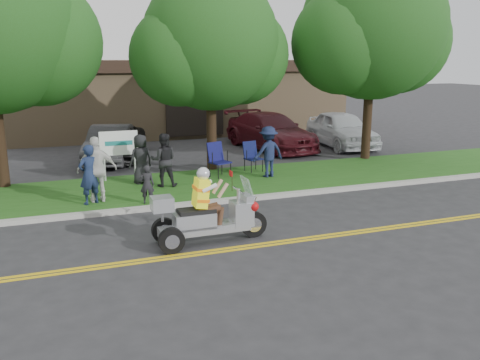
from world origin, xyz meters
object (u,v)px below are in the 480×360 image
object	(u,v)px
lawn_chair_b	(218,157)
lawn_chair_a	(252,154)
spectator_adult_left	(89,175)
parked_car_far_right	(341,129)
spectator_adult_mid	(164,160)
parked_car_left	(110,144)
trike_scooter	(206,217)
parked_car_mid	(116,142)
spectator_adult_right	(97,169)
parked_car_right	(270,131)

from	to	relation	value
lawn_chair_b	lawn_chair_a	bearing A→B (deg)	-3.47
spectator_adult_left	parked_car_far_right	size ratio (longest dim) A/B	0.34
spectator_adult_mid	parked_car_left	world-z (taller)	spectator_adult_mid
trike_scooter	parked_car_mid	distance (m)	10.83
lawn_chair_b	spectator_adult_left	bearing A→B (deg)	-174.47
spectator_adult_mid	parked_car_left	size ratio (longest dim) A/B	0.38
spectator_adult_right	parked_car_mid	world-z (taller)	spectator_adult_right
lawn_chair_b	parked_car_far_right	distance (m)	8.65
parked_car_right	trike_scooter	bearing A→B (deg)	-128.86
parked_car_mid	parked_car_far_right	bearing A→B (deg)	7.71
lawn_chair_b	parked_car_right	bearing A→B (deg)	30.62
spectator_adult_mid	parked_car_left	bearing A→B (deg)	-64.52
parked_car_left	parked_car_far_right	bearing A→B (deg)	15.16
parked_car_far_right	spectator_adult_left	bearing A→B (deg)	-145.89
spectator_adult_left	parked_car_right	bearing A→B (deg)	-167.69
trike_scooter	parked_car_mid	bearing A→B (deg)	93.23
parked_car_mid	parked_car_right	distance (m)	7.00
lawn_chair_b	parked_car_mid	xyz separation A→B (m)	(-2.83, 4.91, -0.07)
trike_scooter	lawn_chair_a	size ratio (longest dim) A/B	2.51
trike_scooter	parked_car_far_right	size ratio (longest dim) A/B	0.54
lawn_chair_b	spectator_adult_left	xyz separation A→B (m)	(-4.40, -2.05, 0.18)
parked_car_far_right	parked_car_mid	bearing A→B (deg)	-177.36
parked_car_mid	spectator_adult_mid	bearing A→B (deg)	-70.80
trike_scooter	parked_car_far_right	world-z (taller)	trike_scooter
trike_scooter	parked_car_far_right	distance (m)	14.06
lawn_chair_a	spectator_adult_right	bearing A→B (deg)	-169.40
parked_car_far_right	lawn_chair_a	bearing A→B (deg)	-141.40
parked_car_mid	spectator_adult_left	bearing A→B (deg)	-91.54
parked_car_mid	parked_car_far_right	xyz separation A→B (m)	(10.34, -0.63, 0.14)
spectator_adult_mid	parked_car_right	distance (m)	8.45
trike_scooter	lawn_chair_b	bearing A→B (deg)	69.47
spectator_adult_left	lawn_chair_b	bearing A→B (deg)	177.92
lawn_chair_a	parked_car_left	world-z (taller)	parked_car_left
spectator_adult_mid	spectator_adult_right	world-z (taller)	spectator_adult_right
spectator_adult_mid	parked_car_far_right	xyz separation A→B (m)	(9.55, 5.04, -0.11)
spectator_adult_right	parked_car_left	world-z (taller)	spectator_adult_right
trike_scooter	spectator_adult_left	world-z (taller)	spectator_adult_left
lawn_chair_b	spectator_adult_mid	xyz separation A→B (m)	(-2.03, -0.76, 0.19)
parked_car_left	parked_car_right	xyz separation A→B (m)	(7.29, 0.61, 0.09)
lawn_chair_b	parked_car_right	xyz separation A→B (m)	(4.17, 4.98, 0.05)
trike_scooter	parked_car_left	bearing A→B (deg)	95.01
spectator_adult_right	parked_car_right	size ratio (longest dim) A/B	0.33
trike_scooter	parked_car_right	size ratio (longest dim) A/B	0.48
trike_scooter	parked_car_right	xyz separation A→B (m)	(6.36, 10.88, 0.20)
spectator_adult_left	parked_car_right	distance (m)	11.09
spectator_adult_right	parked_car_right	world-z (taller)	spectator_adult_right
spectator_adult_left	parked_car_right	size ratio (longest dim) A/B	0.30
parked_car_left	parked_car_far_right	world-z (taller)	parked_car_far_right
trike_scooter	parked_car_far_right	xyz separation A→B (m)	(9.71, 10.18, 0.23)
spectator_adult_right	parked_car_far_right	world-z (taller)	spectator_adult_right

